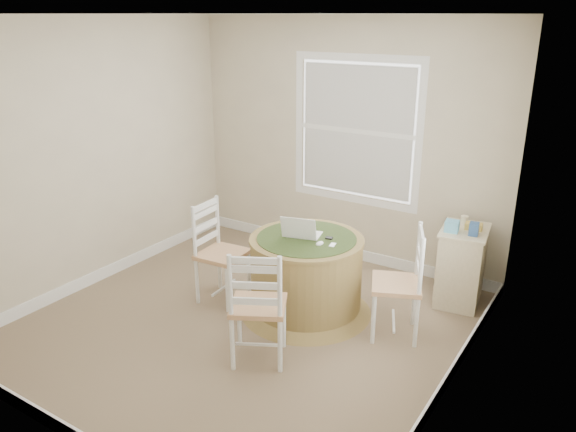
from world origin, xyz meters
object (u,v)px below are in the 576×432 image
Objects in this scene: round_table at (306,272)px; laptop at (302,233)px; chair_right at (396,284)px; corner_chest at (461,266)px; chair_left at (222,254)px; chair_near at (258,305)px.

round_table is 3.19× the size of laptop.
laptop is (-0.06, 0.01, 0.36)m from round_table.
corner_chest is (0.29, 0.88, -0.11)m from chair_right.
chair_right reaches higher than laptop.
chair_left is 1.00× the size of chair_right.
corner_chest is (1.13, 0.95, -0.03)m from round_table.
chair_left is at bearing -64.25° from chair_near.
chair_right is 1.29× the size of corner_chest.
chair_near is at bearing -63.12° from chair_right.
chair_left is 1.65m from chair_right.
chair_left reaches higher than round_table.
chair_near is 1.29× the size of corner_chest.
chair_left reaches higher than laptop.
chair_near is at bearing 84.43° from laptop.
laptop is 0.51× the size of corner_chest.
chair_near is (0.86, -0.62, 0.00)m from chair_left.
chair_left is 1.06m from chair_near.
laptop is at bearing 154.07° from round_table.
round_table is 1.63× the size of corner_chest.
chair_right is at bearing -116.30° from corner_chest.
round_table is 0.85m from chair_near.
round_table is 1.27× the size of chair_right.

